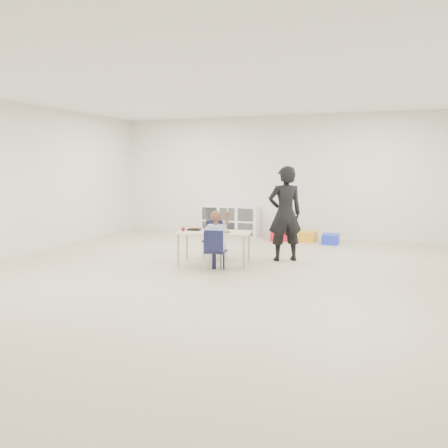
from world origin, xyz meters
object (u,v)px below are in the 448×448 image
(adult, at_px, (285,214))
(cubby_shelf, at_px, (230,221))
(table, at_px, (214,248))
(chair_near, at_px, (216,251))
(child, at_px, (216,238))

(adult, bearing_deg, cubby_shelf, -83.29)
(cubby_shelf, xyz_separation_m, adult, (1.92, -2.53, 0.48))
(adult, bearing_deg, table, 5.29)
(table, relative_size, cubby_shelf, 0.93)
(table, xyz_separation_m, cubby_shelf, (-0.88, 3.28, 0.06))
(cubby_shelf, distance_m, adult, 3.21)
(chair_near, xyz_separation_m, child, (-0.00, 0.00, 0.19))
(table, distance_m, adult, 1.39)
(child, bearing_deg, table, 105.90)
(chair_near, height_order, cubby_shelf, cubby_shelf)
(child, xyz_separation_m, adult, (0.81, 1.25, 0.30))
(chair_near, bearing_deg, child, 171.85)
(child, height_order, cubby_shelf, child)
(chair_near, xyz_separation_m, cubby_shelf, (-1.11, 3.78, 0.01))
(child, height_order, adult, adult)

